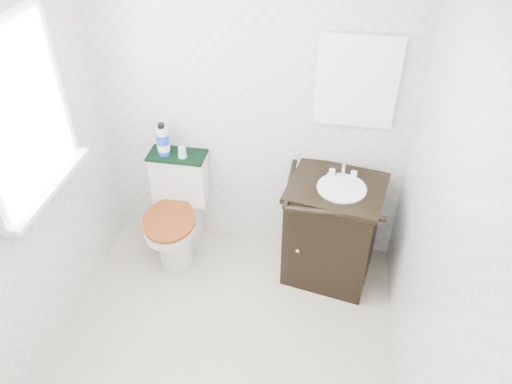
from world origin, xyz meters
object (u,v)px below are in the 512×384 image
(cup, at_px, (182,152))
(mouthwash_bottle, at_px, (163,140))
(toilet, at_px, (178,214))
(trash_bin, at_px, (303,257))
(vanity, at_px, (332,229))

(cup, bearing_deg, mouthwash_bottle, 174.10)
(toilet, xyz_separation_m, cup, (0.05, 0.10, 0.51))
(trash_bin, relative_size, cup, 3.59)
(mouthwash_bottle, bearing_deg, cup, -5.90)
(toilet, xyz_separation_m, mouthwash_bottle, (-0.09, 0.11, 0.58))
(vanity, relative_size, trash_bin, 3.09)
(mouthwash_bottle, bearing_deg, toilet, -51.13)
(vanity, bearing_deg, trash_bin, -168.16)
(vanity, bearing_deg, toilet, 176.89)
(trash_bin, xyz_separation_m, cup, (-0.94, 0.20, 0.71))
(trash_bin, bearing_deg, vanity, 11.84)
(toilet, distance_m, cup, 0.52)
(toilet, distance_m, mouthwash_bottle, 0.60)
(mouthwash_bottle, bearing_deg, trash_bin, -11.26)
(trash_bin, distance_m, cup, 1.19)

